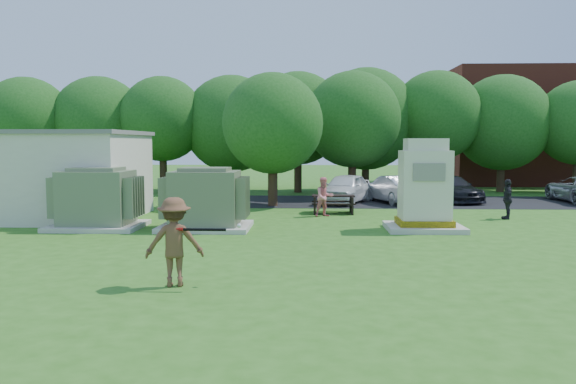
{
  "coord_description": "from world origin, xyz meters",
  "views": [
    {
      "loc": [
        0.72,
        -14.14,
        2.89
      ],
      "look_at": [
        0.0,
        4.0,
        1.3
      ],
      "focal_mm": 35.0,
      "sensor_mm": 36.0,
      "label": 1
    }
  ],
  "objects_px": {
    "batter": "(174,242)",
    "person_walking_right": "(507,199)",
    "picnic_table": "(333,202)",
    "car_silver_a": "(393,189)",
    "person_at_picnic": "(324,197)",
    "car_dark": "(450,189)",
    "car_white": "(346,188)",
    "transformer_right": "(206,200)",
    "generator_cabinet": "(425,190)",
    "transformer_left": "(97,200)"
  },
  "relations": [
    {
      "from": "person_walking_right",
      "to": "car_dark",
      "type": "relative_size",
      "value": 0.35
    },
    {
      "from": "transformer_right",
      "to": "generator_cabinet",
      "type": "xyz_separation_m",
      "value": [
        7.31,
        0.02,
        0.36
      ]
    },
    {
      "from": "transformer_left",
      "to": "car_silver_a",
      "type": "relative_size",
      "value": 0.74
    },
    {
      "from": "transformer_right",
      "to": "car_silver_a",
      "type": "xyz_separation_m",
      "value": [
        7.52,
        8.46,
        -0.3
      ]
    },
    {
      "from": "transformer_right",
      "to": "person_walking_right",
      "type": "relative_size",
      "value": 1.97
    },
    {
      "from": "transformer_right",
      "to": "picnic_table",
      "type": "height_order",
      "value": "transformer_right"
    },
    {
      "from": "generator_cabinet",
      "to": "batter",
      "type": "xyz_separation_m",
      "value": [
        -6.52,
        -7.59,
        -0.43
      ]
    },
    {
      "from": "batter",
      "to": "person_walking_right",
      "type": "relative_size",
      "value": 1.18
    },
    {
      "from": "person_at_picnic",
      "to": "car_dark",
      "type": "height_order",
      "value": "person_at_picnic"
    },
    {
      "from": "generator_cabinet",
      "to": "picnic_table",
      "type": "height_order",
      "value": "generator_cabinet"
    },
    {
      "from": "transformer_right",
      "to": "car_white",
      "type": "height_order",
      "value": "transformer_right"
    },
    {
      "from": "car_white",
      "to": "picnic_table",
      "type": "bearing_deg",
      "value": -79.05
    },
    {
      "from": "person_walking_right",
      "to": "batter",
      "type": "bearing_deg",
      "value": -34.77
    },
    {
      "from": "transformer_right",
      "to": "car_dark",
      "type": "xyz_separation_m",
      "value": [
        10.45,
        9.29,
        -0.33
      ]
    },
    {
      "from": "generator_cabinet",
      "to": "person_walking_right",
      "type": "xyz_separation_m",
      "value": [
        3.7,
        2.85,
        -0.57
      ]
    },
    {
      "from": "picnic_table",
      "to": "batter",
      "type": "height_order",
      "value": "batter"
    },
    {
      "from": "batter",
      "to": "car_dark",
      "type": "bearing_deg",
      "value": -130.44
    },
    {
      "from": "transformer_left",
      "to": "person_at_picnic",
      "type": "bearing_deg",
      "value": 23.12
    },
    {
      "from": "transformer_right",
      "to": "batter",
      "type": "xyz_separation_m",
      "value": [
        0.79,
        -7.57,
        -0.07
      ]
    },
    {
      "from": "picnic_table",
      "to": "person_walking_right",
      "type": "relative_size",
      "value": 1.15
    },
    {
      "from": "picnic_table",
      "to": "person_at_picnic",
      "type": "relative_size",
      "value": 1.13
    },
    {
      "from": "transformer_left",
      "to": "generator_cabinet",
      "type": "height_order",
      "value": "generator_cabinet"
    },
    {
      "from": "picnic_table",
      "to": "person_walking_right",
      "type": "bearing_deg",
      "value": -13.26
    },
    {
      "from": "transformer_right",
      "to": "car_dark",
      "type": "relative_size",
      "value": 0.69
    },
    {
      "from": "batter",
      "to": "car_silver_a",
      "type": "height_order",
      "value": "batter"
    },
    {
      "from": "picnic_table",
      "to": "person_walking_right",
      "type": "distance_m",
      "value": 6.73
    },
    {
      "from": "picnic_table",
      "to": "person_at_picnic",
      "type": "xyz_separation_m",
      "value": [
        -0.39,
        -1.09,
        0.31
      ]
    },
    {
      "from": "car_silver_a",
      "to": "car_dark",
      "type": "relative_size",
      "value": 0.93
    },
    {
      "from": "person_at_picnic",
      "to": "car_silver_a",
      "type": "xyz_separation_m",
      "value": [
        3.45,
        5.14,
        -0.11
      ]
    },
    {
      "from": "picnic_table",
      "to": "car_silver_a",
      "type": "xyz_separation_m",
      "value": [
        3.06,
        4.05,
        0.2
      ]
    },
    {
      "from": "picnic_table",
      "to": "person_at_picnic",
      "type": "bearing_deg",
      "value": -109.67
    },
    {
      "from": "generator_cabinet",
      "to": "person_at_picnic",
      "type": "relative_size",
      "value": 1.95
    },
    {
      "from": "picnic_table",
      "to": "person_walking_right",
      "type": "height_order",
      "value": "person_walking_right"
    },
    {
      "from": "car_white",
      "to": "car_silver_a",
      "type": "distance_m",
      "value": 2.29
    },
    {
      "from": "transformer_right",
      "to": "generator_cabinet",
      "type": "height_order",
      "value": "generator_cabinet"
    },
    {
      "from": "picnic_table",
      "to": "car_white",
      "type": "relative_size",
      "value": 0.42
    },
    {
      "from": "transformer_right",
      "to": "person_walking_right",
      "type": "xyz_separation_m",
      "value": [
        11.01,
        2.87,
        -0.21
      ]
    },
    {
      "from": "transformer_left",
      "to": "person_at_picnic",
      "type": "distance_m",
      "value": 8.46
    },
    {
      "from": "transformer_left",
      "to": "car_white",
      "type": "height_order",
      "value": "transformer_left"
    },
    {
      "from": "generator_cabinet",
      "to": "picnic_table",
      "type": "bearing_deg",
      "value": 122.91
    },
    {
      "from": "car_dark",
      "to": "transformer_left",
      "type": "bearing_deg",
      "value": -161.59
    },
    {
      "from": "person_at_picnic",
      "to": "person_walking_right",
      "type": "relative_size",
      "value": 1.02
    },
    {
      "from": "car_silver_a",
      "to": "person_walking_right",
      "type": "bearing_deg",
      "value": 103.48
    },
    {
      "from": "person_walking_right",
      "to": "car_white",
      "type": "relative_size",
      "value": 0.36
    },
    {
      "from": "transformer_right",
      "to": "car_dark",
      "type": "distance_m",
      "value": 13.99
    },
    {
      "from": "car_white",
      "to": "transformer_right",
      "type": "bearing_deg",
      "value": -100.07
    },
    {
      "from": "car_dark",
      "to": "car_silver_a",
      "type": "bearing_deg",
      "value": -179.07
    },
    {
      "from": "transformer_right",
      "to": "generator_cabinet",
      "type": "relative_size",
      "value": 0.99
    },
    {
      "from": "transformer_right",
      "to": "person_at_picnic",
      "type": "height_order",
      "value": "transformer_right"
    },
    {
      "from": "person_at_picnic",
      "to": "car_white",
      "type": "height_order",
      "value": "person_at_picnic"
    }
  ]
}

